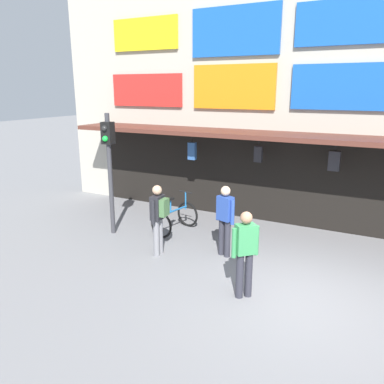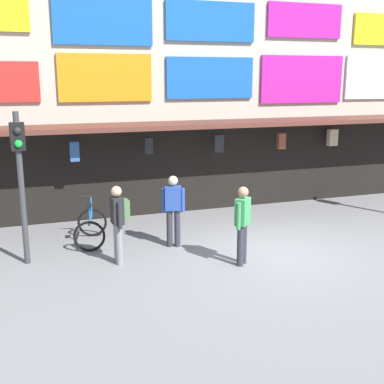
{
  "view_description": "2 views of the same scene",
  "coord_description": "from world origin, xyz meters",
  "views": [
    {
      "loc": [
        1.2,
        -6.64,
        3.8
      ],
      "look_at": [
        -3.07,
        1.63,
        1.28
      ],
      "focal_mm": 35.99,
      "sensor_mm": 36.0,
      "label": 1
    },
    {
      "loc": [
        -5.04,
        -9.32,
        3.87
      ],
      "look_at": [
        -1.61,
        0.8,
        1.35
      ],
      "focal_mm": 45.89,
      "sensor_mm": 36.0,
      "label": 2
    }
  ],
  "objects": [
    {
      "name": "shopfront",
      "position": [
        0.0,
        4.57,
        3.96
      ],
      "size": [
        18.0,
        2.6,
        8.0
      ],
      "color": "#B2AD9E",
      "rests_on": "ground"
    },
    {
      "name": "pedestrian_in_blue",
      "position": [
        -1.96,
        1.12,
        0.95
      ],
      "size": [
        0.51,
        0.33,
        1.68
      ],
      "color": "#2D2D38",
      "rests_on": "ground"
    },
    {
      "name": "pedestrian_in_red",
      "position": [
        -3.34,
        0.48,
        0.98
      ],
      "size": [
        0.37,
        0.53,
        1.68
      ],
      "color": "gray",
      "rests_on": "ground"
    },
    {
      "name": "pedestrian_in_green",
      "position": [
        -0.92,
        -0.42,
        0.95
      ],
      "size": [
        0.41,
        0.41,
        1.68
      ],
      "color": "#2D2D38",
      "rests_on": "ground"
    },
    {
      "name": "bicycle_parked",
      "position": [
        -3.76,
        1.94,
        0.39
      ],
      "size": [
        0.93,
        1.27,
        1.05
      ],
      "color": "black",
      "rests_on": "ground"
    },
    {
      "name": "ground_plane",
      "position": [
        0.0,
        0.0,
        0.0
      ],
      "size": [
        80.0,
        80.0,
        0.0
      ],
      "primitive_type": "plane",
      "color": "slate"
    },
    {
      "name": "traffic_light_near",
      "position": [
        -5.21,
        1.1,
        2.14
      ],
      "size": [
        0.3,
        0.34,
        3.2
      ],
      "color": "#38383D",
      "rests_on": "ground"
    }
  ]
}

